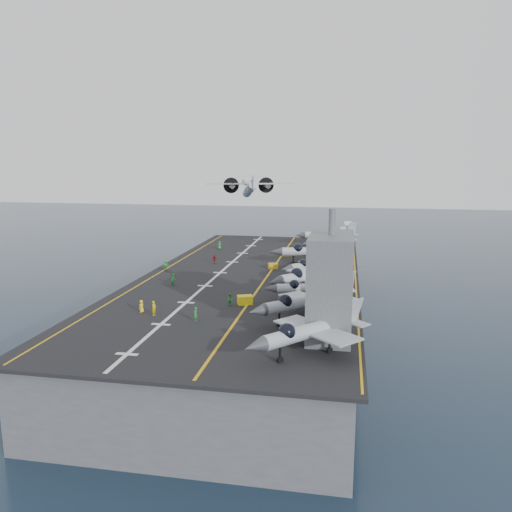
% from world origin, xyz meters
% --- Properties ---
extents(ground, '(500.00, 500.00, 0.00)m').
position_xyz_m(ground, '(0.00, 0.00, 0.00)').
color(ground, '#142135').
rests_on(ground, ground).
extents(hull, '(36.00, 90.00, 10.00)m').
position_xyz_m(hull, '(0.00, 0.00, 5.00)').
color(hull, '#56595E').
rests_on(hull, ground).
extents(flight_deck, '(38.00, 92.00, 0.40)m').
position_xyz_m(flight_deck, '(0.00, 0.00, 10.20)').
color(flight_deck, black).
rests_on(flight_deck, hull).
extents(foul_line, '(0.35, 90.00, 0.02)m').
position_xyz_m(foul_line, '(3.00, 0.00, 10.42)').
color(foul_line, gold).
rests_on(foul_line, flight_deck).
extents(landing_centerline, '(0.50, 90.00, 0.02)m').
position_xyz_m(landing_centerline, '(-6.00, 0.00, 10.42)').
color(landing_centerline, silver).
rests_on(landing_centerline, flight_deck).
extents(deck_edge_port, '(0.25, 90.00, 0.02)m').
position_xyz_m(deck_edge_port, '(-17.00, 0.00, 10.42)').
color(deck_edge_port, gold).
rests_on(deck_edge_port, flight_deck).
extents(deck_edge_stbd, '(0.25, 90.00, 0.02)m').
position_xyz_m(deck_edge_stbd, '(18.50, 0.00, 10.42)').
color(deck_edge_stbd, gold).
rests_on(deck_edge_stbd, flight_deck).
extents(island_superstructure, '(5.00, 10.00, 15.00)m').
position_xyz_m(island_superstructure, '(15.00, -30.00, 17.90)').
color(island_superstructure, '#56595E').
rests_on(island_superstructure, flight_deck).
extents(fighter_jet_0, '(17.92, 18.33, 5.35)m').
position_xyz_m(fighter_jet_0, '(13.23, -36.05, 13.07)').
color(fighter_jet_0, '#939BA1').
rests_on(fighter_jet_0, flight_deck).
extents(fighter_jet_1, '(18.06, 17.73, 5.28)m').
position_xyz_m(fighter_jet_1, '(11.88, -25.06, 13.04)').
color(fighter_jet_1, gray).
rests_on(fighter_jet_1, flight_deck).
extents(fighter_jet_2, '(14.66, 11.36, 4.54)m').
position_xyz_m(fighter_jet_2, '(12.31, -16.46, 12.67)').
color(fighter_jet_2, '#9BA5AB').
rests_on(fighter_jet_2, flight_deck).
extents(fighter_jet_3, '(18.82, 19.31, 5.63)m').
position_xyz_m(fighter_jet_3, '(11.73, -9.99, 13.21)').
color(fighter_jet_3, '#A0A6B0').
rests_on(fighter_jet_3, flight_deck).
extents(fighter_jet_4, '(15.86, 15.53, 4.63)m').
position_xyz_m(fighter_jet_4, '(11.65, 0.08, 12.72)').
color(fighter_jet_4, '#90969F').
rests_on(fighter_jet_4, flight_deck).
extents(fighter_jet_5, '(18.26, 14.27, 5.62)m').
position_xyz_m(fighter_jet_5, '(10.85, 10.69, 13.21)').
color(fighter_jet_5, '#9298A0').
rests_on(fighter_jet_5, flight_deck).
extents(fighter_jet_6, '(15.82, 14.48, 4.57)m').
position_xyz_m(fighter_jet_6, '(12.48, 15.40, 12.69)').
color(fighter_jet_6, '#969EA6').
rests_on(fighter_jet_6, flight_deck).
extents(fighter_jet_7, '(17.10, 17.08, 5.04)m').
position_xyz_m(fighter_jet_7, '(13.10, 26.44, 12.92)').
color(fighter_jet_7, gray).
rests_on(fighter_jet_7, flight_deck).
extents(fighter_jet_8, '(18.38, 15.82, 5.38)m').
position_xyz_m(fighter_jet_8, '(12.51, 35.88, 13.09)').
color(fighter_jet_8, '#99A1A9').
rests_on(fighter_jet_8, flight_deck).
extents(tow_cart_a, '(2.46, 2.04, 1.26)m').
position_xyz_m(tow_cart_a, '(2.61, -19.20, 11.03)').
color(tow_cart_a, yellow).
rests_on(tow_cart_a, flight_deck).
extents(tow_cart_b, '(2.05, 1.68, 1.06)m').
position_xyz_m(tow_cart_b, '(3.07, 5.27, 10.93)').
color(tow_cart_b, gold).
rests_on(tow_cart_b, flight_deck).
extents(tow_cart_c, '(2.24, 1.52, 1.30)m').
position_xyz_m(tow_cart_c, '(4.12, 18.92, 11.05)').
color(tow_cart_c, yellow).
rests_on(tow_cart_c, flight_deck).
extents(crew_0, '(0.84, 1.13, 1.73)m').
position_xyz_m(crew_0, '(-10.42, -25.63, 11.27)').
color(crew_0, yellow).
rests_on(crew_0, flight_deck).
extents(crew_1, '(1.04, 1.35, 2.02)m').
position_xyz_m(crew_1, '(-8.21, -26.64, 11.41)').
color(crew_1, '#CFB804').
rests_on(crew_1, flight_deck).
extents(crew_2, '(1.29, 1.43, 1.99)m').
position_xyz_m(crew_2, '(-11.34, -10.37, 11.39)').
color(crew_2, green).
rests_on(crew_2, flight_deck).
extents(crew_3, '(1.40, 1.29, 1.95)m').
position_xyz_m(crew_3, '(-16.54, 0.21, 11.37)').
color(crew_3, '#228429').
rests_on(crew_3, flight_deck).
extents(crew_4, '(1.18, 0.88, 1.81)m').
position_xyz_m(crew_4, '(-9.18, 7.96, 11.31)').
color(crew_4, '#9E130E').
rests_on(crew_4, flight_deck).
extents(crew_5, '(1.32, 1.30, 1.85)m').
position_xyz_m(crew_5, '(-12.41, 24.49, 11.33)').
color(crew_5, '#268C33').
rests_on(crew_5, flight_deck).
extents(crew_6, '(1.03, 1.29, 1.88)m').
position_xyz_m(crew_6, '(-2.07, -27.98, 11.34)').
color(crew_6, '#287D32').
rests_on(crew_6, flight_deck).
extents(crew_7, '(1.12, 1.29, 1.80)m').
position_xyz_m(crew_7, '(0.73, -20.24, 11.30)').
color(crew_7, '#268C33').
rests_on(crew_7, flight_deck).
extents(transport_plane, '(28.50, 23.52, 5.79)m').
position_xyz_m(transport_plane, '(-10.29, 50.89, 22.92)').
color(transport_plane, silver).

